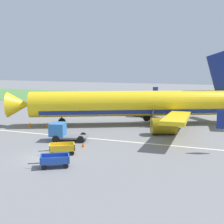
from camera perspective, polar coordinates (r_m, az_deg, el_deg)
ground_plane at (r=29.70m, az=-12.79°, el=-8.56°), size 220.00×220.00×0.00m
grass_strip at (r=76.05m, az=7.75°, el=2.42°), size 220.00×28.00×0.06m
apron_stripe at (r=36.81m, az=-5.76°, el=-4.89°), size 120.00×0.36×0.01m
airplane at (r=44.29m, az=5.38°, el=1.54°), size 35.65×29.24×11.34m
baggage_cart_nearest at (r=26.87m, az=-10.90°, el=-9.06°), size 3.44×2.47×1.07m
baggage_cart_second_in_row at (r=30.36m, az=-9.54°, el=-6.88°), size 3.45×2.46×1.07m
service_truck_beside_carts at (r=35.52m, az=-9.57°, el=-3.68°), size 4.71×2.92×2.10m
traffic_cone_near_plane at (r=44.25m, az=-15.42°, el=-2.34°), size 0.51×0.51×0.67m
traffic_cone_mid_apron at (r=43.41m, az=-12.21°, el=-2.42°), size 0.52×0.52×0.69m
traffic_cone_by_carts at (r=32.74m, az=-5.48°, el=-6.19°), size 0.42×0.42×0.56m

